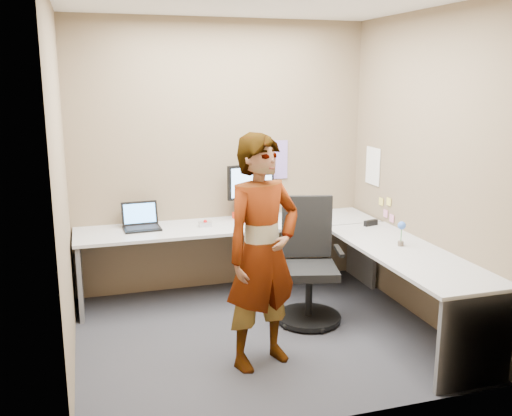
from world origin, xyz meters
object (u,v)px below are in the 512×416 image
object	(u,v)px
office_chair	(308,272)
desk	(293,251)
monitor	(251,184)
person	(262,253)

from	to	relation	value
office_chair	desk	bearing A→B (deg)	127.42
desk	monitor	world-z (taller)	monitor
desk	office_chair	world-z (taller)	office_chair
office_chair	person	distance (m)	1.01
office_chair	person	xyz separation A→B (m)	(-0.64, -0.65, 0.43)
monitor	office_chair	world-z (taller)	monitor
desk	office_chair	bearing A→B (deg)	-66.91
monitor	person	xyz separation A→B (m)	(-0.38, -1.59, -0.21)
office_chair	person	world-z (taller)	person
desk	office_chair	xyz separation A→B (m)	(0.08, -0.18, -0.14)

